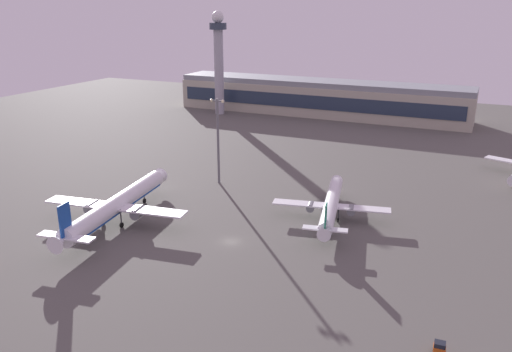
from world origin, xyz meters
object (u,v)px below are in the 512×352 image
Objects in this scene: airplane_terminal_side at (116,205)px; airplane_taxiway_distant at (331,205)px; control_tower at (219,56)px; apron_light_east at (218,136)px; pushback_tug at (439,348)px.

airplane_taxiway_distant is (46.21, 23.96, -0.94)m from airplane_terminal_side.
control_tower reaches higher than apron_light_east.
control_tower is 15.12× the size of pushback_tug.
airplane_terminal_side is 52.06m from airplane_taxiway_distant.
control_tower is 135.54m from airplane_terminal_side.
airplane_terminal_side is at bearing -72.26° from control_tower.
airplane_taxiway_distant is 41.33m from apron_light_east.
pushback_tug is at bearing -22.46° from airplane_terminal_side.
apron_light_east is (-37.95, 12.32, 10.78)m from airplane_taxiway_distant.
airplane_taxiway_distant is at bearing 121.45° from pushback_tug.
apron_light_east is (8.26, 36.28, 9.83)m from airplane_terminal_side.
airplane_terminal_side is at bearing 162.50° from pushback_tug.
airplane_taxiway_distant is 52.87m from pushback_tug.
airplane_taxiway_distant is 11.58× the size of pushback_tug.
apron_light_east is at bearing 69.08° from airplane_terminal_side.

